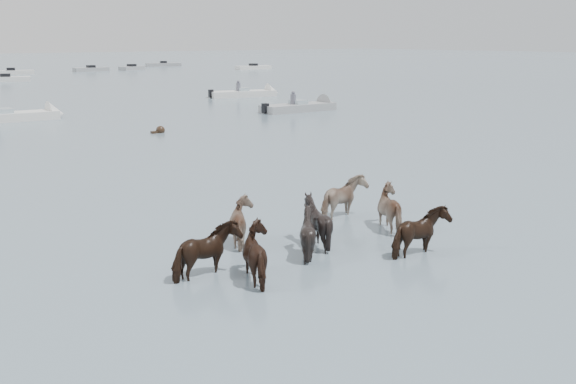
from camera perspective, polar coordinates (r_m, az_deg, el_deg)
ground at (r=13.24m, az=-2.23°, el=-7.07°), size 400.00×400.00×0.00m
pony_herd at (r=14.69m, az=2.44°, el=-3.16°), size 6.73×4.13×1.27m
swimming_pony at (r=33.29m, az=-11.07°, el=5.24°), size 0.72×0.44×0.44m
motorboat_c at (r=40.64m, az=-22.23°, el=6.09°), size 6.37×1.94×1.92m
motorboat_d at (r=42.82m, az=1.72°, el=7.38°), size 5.73×1.81×1.92m
motorboat_e at (r=53.31m, az=-3.16°, el=8.52°), size 5.95×2.91×1.92m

